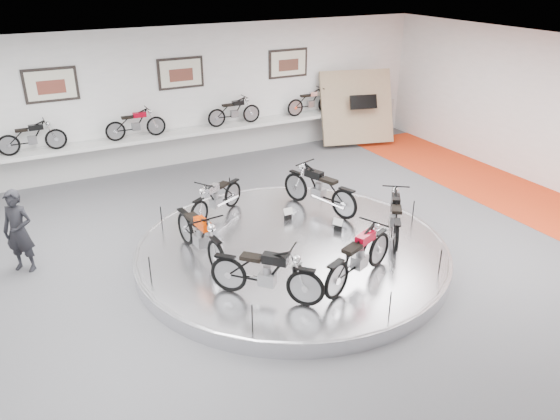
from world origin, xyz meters
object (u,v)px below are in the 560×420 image
bike_b (216,197)px  bike_c (200,234)px  shelf (188,133)px  bike_d (266,272)px  bike_e (359,256)px  bike_a (319,188)px  visitor (19,231)px  display_platform (292,251)px  bike_f (395,215)px

bike_b → bike_c: size_ratio=0.89×
shelf → bike_d: size_ratio=6.26×
bike_e → bike_a: bearing=48.7°
bike_e → visitor: 6.58m
shelf → bike_d: bearing=-99.5°
bike_c → bike_e: size_ratio=1.00×
bike_c → bike_d: 1.92m
display_platform → visitor: (-4.94, 2.08, 0.70)m
bike_c → bike_a: bearing=100.3°
display_platform → bike_a: (1.41, 1.26, 0.69)m
bike_b → bike_e: bearing=76.8°
bike_a → bike_b: 2.39m
bike_a → bike_e: size_ratio=1.03×
bike_a → visitor: (-6.35, 0.82, 0.01)m
bike_c → bike_f: size_ratio=1.06×
bike_f → visitor: (-7.05, 2.71, 0.05)m
bike_a → bike_e: bearing=142.9°
bike_e → bike_f: (1.71, 1.13, -0.03)m
bike_e → visitor: visitor is taller
bike_c → bike_f: 4.08m
bike_c → visitor: visitor is taller
display_platform → bike_c: bike_c is taller
shelf → bike_e: bearing=-87.2°
bike_e → bike_d: bearing=148.2°
bike_c → bike_d: size_ratio=1.01×
bike_b → visitor: size_ratio=0.94×
visitor → bike_e: bearing=1.3°
bike_b → bike_c: bike_c is taller
bike_d → visitor: size_ratio=1.04×
bike_a → visitor: 6.40m
bike_c → bike_f: bearing=70.8°
bike_d → bike_e: bearing=37.1°
bike_a → bike_d: bearing=116.5°
bike_a → bike_f: 2.02m
bike_d → bike_b: bearing=128.3°
bike_a → bike_d: size_ratio=1.05×
bike_d → visitor: (-3.61, 3.57, 0.03)m
bike_a → bike_f: (0.70, -1.89, -0.05)m
bike_b → bike_f: bike_f is taller
bike_d → shelf: bearing=126.5°
display_platform → bike_b: (-0.85, 2.02, 0.62)m
bike_c → visitor: bearing=-124.0°
visitor → bike_a: bearing=29.7°
shelf → bike_e: bike_e is taller
bike_a → bike_b: size_ratio=1.16×
bike_d → bike_e: size_ratio=0.98×
display_platform → bike_c: 1.99m
display_platform → bike_f: (2.12, -0.63, 0.64)m
display_platform → shelf: size_ratio=0.58×
shelf → bike_c: (-1.84, -6.03, -0.18)m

